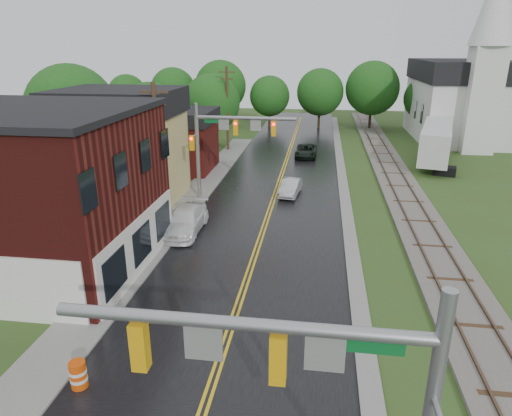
% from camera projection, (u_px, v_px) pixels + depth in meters
% --- Properties ---
extents(main_road, '(10.00, 90.00, 0.02)m').
position_uv_depth(main_road, '(276.00, 190.00, 36.92)').
color(main_road, black).
rests_on(main_road, ground).
extents(curb_right, '(0.80, 70.00, 0.12)m').
position_uv_depth(curb_right, '(342.00, 176.00, 40.87)').
color(curb_right, gray).
rests_on(curb_right, ground).
extents(sidewalk_left, '(2.40, 50.00, 0.12)m').
position_uv_depth(sidewalk_left, '(185.00, 207.00, 33.08)').
color(sidewalk_left, gray).
rests_on(sidewalk_left, ground).
extents(brick_building, '(14.30, 10.30, 8.30)m').
position_uv_depth(brick_building, '(5.00, 190.00, 23.19)').
color(brick_building, '#4B1210').
rests_on(brick_building, ground).
extents(yellow_house, '(8.00, 7.00, 6.40)m').
position_uv_depth(yellow_house, '(123.00, 159.00, 33.57)').
color(yellow_house, tan).
rests_on(yellow_house, ground).
extents(darkred_building, '(7.00, 6.00, 4.40)m').
position_uv_depth(darkred_building, '(175.00, 147.00, 42.16)').
color(darkred_building, '#3F0F0C').
rests_on(darkred_building, ground).
extents(church, '(10.40, 18.40, 20.00)m').
position_uv_depth(church, '(463.00, 92.00, 54.43)').
color(church, silver).
rests_on(church, ground).
extents(railroad, '(3.20, 80.00, 0.30)m').
position_uv_depth(railroad, '(395.00, 177.00, 40.22)').
color(railroad, '#59544C').
rests_on(railroad, ground).
extents(traffic_signal_near, '(7.34, 0.30, 7.20)m').
position_uv_depth(traffic_signal_near, '(317.00, 385.00, 8.69)').
color(traffic_signal_near, gray).
rests_on(traffic_signal_near, ground).
extents(traffic_signal_far, '(7.34, 0.43, 7.20)m').
position_uv_depth(traffic_signal_far, '(226.00, 135.00, 32.91)').
color(traffic_signal_far, gray).
rests_on(traffic_signal_far, ground).
extents(utility_pole_b, '(1.80, 0.28, 9.00)m').
position_uv_depth(utility_pole_b, '(158.00, 152.00, 28.77)').
color(utility_pole_b, '#382616').
rests_on(utility_pole_b, ground).
extents(utility_pole_c, '(1.80, 0.28, 9.00)m').
position_uv_depth(utility_pole_c, '(227.00, 107.00, 49.28)').
color(utility_pole_c, '#382616').
rests_on(utility_pole_c, ground).
extents(tree_left_b, '(7.60, 7.60, 9.69)m').
position_uv_depth(tree_left_b, '(73.00, 111.00, 39.12)').
color(tree_left_b, black).
rests_on(tree_left_b, ground).
extents(tree_left_c, '(6.00, 6.00, 7.65)m').
position_uv_depth(tree_left_c, '(152.00, 113.00, 46.46)').
color(tree_left_c, black).
rests_on(tree_left_c, ground).
extents(tree_left_e, '(6.40, 6.40, 8.16)m').
position_uv_depth(tree_left_e, '(213.00, 104.00, 51.29)').
color(tree_left_e, black).
rests_on(tree_left_e, ground).
extents(suv_dark, '(2.22, 4.66, 1.28)m').
position_uv_depth(suv_dark, '(306.00, 151.00, 47.62)').
color(suv_dark, black).
rests_on(suv_dark, ground).
extents(sedan_silver, '(1.75, 3.88, 1.23)m').
position_uv_depth(sedan_silver, '(291.00, 187.00, 35.53)').
color(sedan_silver, '#BCBBC1').
rests_on(sedan_silver, ground).
extents(pickup_white, '(2.12, 5.21, 1.51)m').
position_uv_depth(pickup_white, '(185.00, 221.00, 28.41)').
color(pickup_white, white).
rests_on(pickup_white, ground).
extents(semi_trailer, '(5.39, 12.10, 3.76)m').
position_uv_depth(semi_trailer, '(436.00, 141.00, 44.50)').
color(semi_trailer, black).
rests_on(semi_trailer, ground).
extents(construction_barrel, '(0.65, 0.65, 1.01)m').
position_uv_depth(construction_barrel, '(78.00, 375.00, 15.51)').
color(construction_barrel, '#CF4409').
rests_on(construction_barrel, ground).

